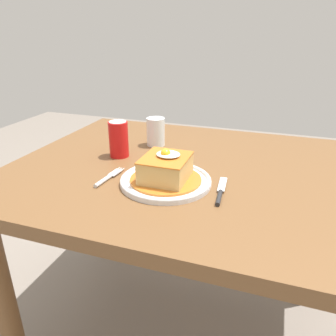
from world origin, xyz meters
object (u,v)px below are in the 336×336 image
object	(u,v)px
fork	(107,178)
knife	(220,194)
drinking_glass	(156,134)
soda_can	(119,139)
main_plate	(166,181)

from	to	relation	value
fork	knife	world-z (taller)	same
fork	drinking_glass	distance (m)	0.34
soda_can	drinking_glass	bearing A→B (deg)	62.36
fork	soda_can	distance (m)	0.20
fork	drinking_glass	size ratio (longest dim) A/B	1.35
main_plate	fork	bearing A→B (deg)	-168.52
knife	drinking_glass	world-z (taller)	drinking_glass
fork	drinking_glass	xyz separation A→B (m)	(0.02, 0.34, 0.04)
main_plate	fork	xyz separation A→B (m)	(-0.17, -0.03, -0.00)
fork	knife	size ratio (longest dim) A/B	0.86
knife	soda_can	world-z (taller)	soda_can
fork	soda_can	xyz separation A→B (m)	(-0.05, 0.19, 0.06)
main_plate	knife	bearing A→B (deg)	-8.30
fork	knife	distance (m)	0.33
soda_can	drinking_glass	distance (m)	0.17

